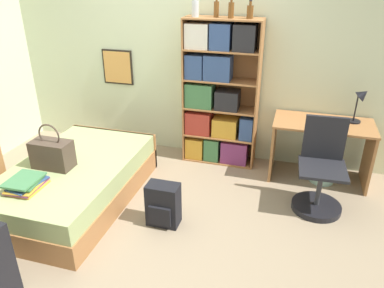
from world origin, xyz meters
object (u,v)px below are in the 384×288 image
desk_lamp (361,99)px  desk_chair (320,181)px  handbag (52,154)px  waste_bin (323,171)px  backpack (163,205)px  bottle_clear (231,10)px  desk (321,140)px  bottle_brown (216,9)px  bookcase (217,97)px  bottle_blue (250,11)px  bottle_green (195,8)px  book_stack_on_bed (26,184)px  bed (76,181)px

desk_lamp → desk_chair: size_ratio=0.43×
handbag → waste_bin: bearing=25.1°
backpack → waste_bin: size_ratio=1.56×
bottle_clear → desk: bottle_clear is taller
bottle_brown → waste_bin: (1.36, -0.18, -1.74)m
bookcase → bottle_blue: (0.33, -0.01, 0.99)m
bottle_green → bottle_clear: 0.40m
backpack → waste_bin: (1.51, 1.27, -0.08)m
book_stack_on_bed → bottle_clear: bottle_clear is taller
bookcase → bottle_brown: 1.01m
handbag → bookcase: bookcase is taller
bed → bottle_blue: bottle_blue is taller
bed → handbag: 0.41m
bookcase → desk: bookcase is taller
desk_lamp → desk_chair: desk_lamp is taller
bookcase → desk_lamp: bearing=-0.5°
handbag → backpack: (1.17, -0.02, -0.38)m
book_stack_on_bed → bottle_blue: 2.85m
bed → desk_lamp: size_ratio=4.56×
bed → backpack: size_ratio=4.32×
bottle_brown → desk: size_ratio=0.22×
bed → bottle_brown: bottle_brown is taller
bottle_blue → desk_lamp: bearing=-0.1°
handbag → bookcase: bearing=46.6°
book_stack_on_bed → bottle_green: bottle_green is taller
bottle_blue → book_stack_on_bed: bearing=-132.4°
bottle_brown → desk: bearing=-5.6°
backpack → desk_chair: bearing=26.4°
book_stack_on_bed → waste_bin: (2.67, 1.68, -0.36)m
bottle_blue → backpack: size_ratio=0.45×
bookcase → waste_bin: size_ratio=6.37×
desk_lamp → desk: bearing=-162.2°
bed → book_stack_on_bed: bearing=-103.1°
waste_bin → book_stack_on_bed: bearing=-147.9°
bottle_green → bed: bearing=-126.8°
waste_bin → bottle_brown: bearing=172.3°
book_stack_on_bed → bottle_blue: bottle_blue is taller
bookcase → bottle_brown: (-0.04, 0.00, 1.01)m
bottle_clear → bed: bearing=-136.7°
bed → desk_chair: desk_chair is taller
bed → waste_bin: (2.55, 1.13, -0.09)m
book_stack_on_bed → bed: bearing=76.9°
bottle_brown → desk: (1.29, -0.13, -1.37)m
bottle_blue → bottle_clear: bearing=-173.8°
bottle_green → desk_lamp: bearing=0.7°
desk_chair → bookcase: bearing=149.5°
book_stack_on_bed → bottle_blue: (1.69, 1.85, 1.36)m
bed → desk_chair: 2.55m
bottle_blue → desk_chair: bottle_blue is taller
bookcase → bottle_blue: size_ratio=9.17×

